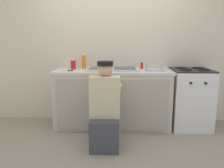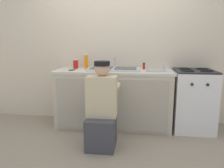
% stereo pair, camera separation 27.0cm
% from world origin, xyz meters
% --- Properties ---
extents(ground_plane, '(12.00, 12.00, 0.00)m').
position_xyz_m(ground_plane, '(0.00, 0.00, 0.00)').
color(ground_plane, gray).
extents(back_wall, '(6.00, 0.10, 2.50)m').
position_xyz_m(back_wall, '(0.00, 0.65, 1.25)').
color(back_wall, beige).
rests_on(back_wall, ground_plane).
extents(counter_cabinet, '(1.78, 0.62, 0.87)m').
position_xyz_m(counter_cabinet, '(0.00, 0.29, 0.43)').
color(counter_cabinet, beige).
rests_on(counter_cabinet, ground_plane).
extents(countertop, '(1.82, 0.62, 0.04)m').
position_xyz_m(countertop, '(0.00, 0.30, 0.89)').
color(countertop, beige).
rests_on(countertop, counter_cabinet).
extents(sink_double_basin, '(0.80, 0.44, 0.19)m').
position_xyz_m(sink_double_basin, '(0.00, 0.30, 0.93)').
color(sink_double_basin, silver).
rests_on(sink_double_basin, countertop).
extents(stove_range, '(0.59, 0.62, 0.94)m').
position_xyz_m(stove_range, '(1.22, 0.30, 0.47)').
color(stove_range, white).
rests_on(stove_range, ground_plane).
extents(plumber_person, '(0.42, 0.61, 1.10)m').
position_xyz_m(plumber_person, '(-0.07, -0.42, 0.46)').
color(plumber_person, '#3F3F47').
rests_on(plumber_person, ground_plane).
extents(spice_bottle_red, '(0.04, 0.04, 0.10)m').
position_xyz_m(spice_bottle_red, '(0.47, 0.47, 0.96)').
color(spice_bottle_red, red).
rests_on(spice_bottle_red, countertop).
extents(cell_phone, '(0.07, 0.14, 0.01)m').
position_xyz_m(cell_phone, '(-0.64, 0.22, 0.91)').
color(cell_phone, black).
rests_on(cell_phone, countertop).
extents(soda_cup_red, '(0.08, 0.08, 0.15)m').
position_xyz_m(soda_cup_red, '(-0.64, 0.42, 0.98)').
color(soda_cup_red, red).
rests_on(soda_cup_red, countertop).
extents(soap_bottle_orange, '(0.06, 0.06, 0.25)m').
position_xyz_m(soap_bottle_orange, '(-0.47, 0.45, 1.02)').
color(soap_bottle_orange, orange).
rests_on(soap_bottle_orange, countertop).
extents(dish_rack_tray, '(0.28, 0.22, 0.11)m').
position_xyz_m(dish_rack_tray, '(0.64, 0.26, 0.93)').
color(dish_rack_tray, '#B2B7BC').
rests_on(dish_rack_tray, countertop).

